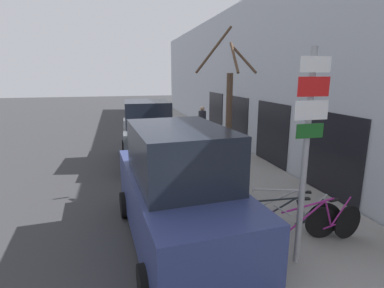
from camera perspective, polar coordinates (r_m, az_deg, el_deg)
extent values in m
plane|color=#333335|center=(11.57, -7.37, -3.98)|extent=(80.00, 80.00, 0.00)
cube|color=gray|center=(14.71, 1.32, 0.09)|extent=(3.20, 32.00, 0.15)
cube|color=#B2B7C1|center=(14.91, 8.03, 12.45)|extent=(0.20, 32.00, 6.50)
cube|color=black|center=(8.82, 24.98, -1.93)|extent=(0.03, 2.24, 2.24)
cube|color=black|center=(11.39, 14.90, 2.00)|extent=(0.03, 2.24, 2.24)
cube|color=black|center=(14.22, 8.65, 4.40)|extent=(0.03, 2.24, 2.24)
cube|color=black|center=(17.18, 4.49, 5.97)|extent=(0.03, 2.24, 2.24)
cylinder|color=#939399|center=(5.22, 20.65, -3.31)|extent=(0.10, 0.10, 3.63)
cube|color=white|center=(4.98, 22.51, 13.85)|extent=(0.52, 0.02, 0.24)
cube|color=red|center=(4.98, 22.18, 10.09)|extent=(0.54, 0.02, 0.30)
cube|color=white|center=(5.01, 21.83, 5.99)|extent=(0.58, 0.02, 0.30)
cube|color=#19591E|center=(5.05, 21.52, 2.34)|extent=(0.48, 0.02, 0.23)
cylinder|color=black|center=(5.66, 14.86, -17.80)|extent=(0.69, 0.15, 0.69)
cylinder|color=black|center=(6.90, 27.52, -13.06)|extent=(0.69, 0.15, 0.69)
cylinder|color=#8C1E72|center=(5.94, 20.52, -13.17)|extent=(1.04, 0.21, 0.57)
cylinder|color=#8C1E72|center=(5.91, 21.38, -10.81)|extent=(1.22, 0.24, 0.09)
cylinder|color=#8C1E72|center=(6.37, 24.54, -11.99)|extent=(0.22, 0.07, 0.50)
cylinder|color=#8C1E72|center=(6.65, 25.71, -13.60)|extent=(0.66, 0.14, 0.08)
cylinder|color=#8C1E72|center=(6.62, 26.46, -11.49)|extent=(0.49, 0.11, 0.56)
cylinder|color=#8C1E72|center=(5.57, 15.83, -14.92)|extent=(0.22, 0.07, 0.60)
cube|color=black|center=(6.34, 25.34, -9.61)|extent=(0.21, 0.11, 0.04)
cylinder|color=#99999E|center=(5.50, 16.79, -11.95)|extent=(0.10, 0.44, 0.02)
cylinder|color=black|center=(6.16, 10.15, -15.09)|extent=(0.65, 0.14, 0.65)
cylinder|color=black|center=(6.70, 23.36, -13.59)|extent=(0.65, 0.14, 0.65)
cylinder|color=black|center=(6.19, 15.55, -12.10)|extent=(0.86, 0.18, 0.54)
cylinder|color=black|center=(6.13, 16.37, -10.09)|extent=(1.00, 0.20, 0.08)
cylinder|color=black|center=(6.39, 19.85, -11.86)|extent=(0.19, 0.07, 0.47)
cylinder|color=black|center=(6.57, 21.25, -13.69)|extent=(0.54, 0.12, 0.08)
cylinder|color=black|center=(6.51, 22.04, -11.80)|extent=(0.41, 0.10, 0.52)
cylinder|color=black|center=(6.05, 10.98, -12.71)|extent=(0.19, 0.06, 0.56)
cube|color=black|center=(6.32, 20.67, -9.73)|extent=(0.21, 0.11, 0.04)
cylinder|color=#99999E|center=(5.96, 11.82, -10.24)|extent=(0.10, 0.44, 0.02)
cylinder|color=black|center=(6.71, 9.90, -12.54)|extent=(0.62, 0.31, 0.67)
cylinder|color=black|center=(6.92, 23.95, -12.73)|extent=(0.62, 0.31, 0.67)
cylinder|color=#B7B7BC|center=(6.62, 15.41, -10.28)|extent=(0.85, 0.42, 0.55)
cylinder|color=#B7B7BC|center=(6.54, 16.26, -8.41)|extent=(0.98, 0.48, 0.09)
cylinder|color=#B7B7BC|center=(6.70, 20.02, -10.55)|extent=(0.19, 0.12, 0.48)
cylinder|color=#B7B7BC|center=(6.84, 21.58, -12.56)|extent=(0.53, 0.27, 0.08)
cylinder|color=#B7B7BC|center=(6.76, 22.44, -10.76)|extent=(0.40, 0.21, 0.54)
cylinder|color=#B7B7BC|center=(6.60, 10.72, -10.34)|extent=(0.19, 0.11, 0.58)
cube|color=black|center=(6.62, 20.90, -8.54)|extent=(0.22, 0.16, 0.04)
cylinder|color=#99999E|center=(6.49, 11.55, -8.06)|extent=(0.21, 0.41, 0.02)
cube|color=navy|center=(6.13, -2.87, -11.62)|extent=(2.10, 4.88, 1.27)
cube|color=black|center=(5.57, -2.48, -1.74)|extent=(1.77, 2.58, 1.00)
cylinder|color=black|center=(7.53, -12.60, -11.22)|extent=(0.26, 0.63, 0.62)
cylinder|color=black|center=(7.87, 0.62, -9.80)|extent=(0.26, 0.63, 0.62)
cylinder|color=black|center=(4.98, -8.72, -24.88)|extent=(0.26, 0.63, 0.62)
cylinder|color=black|center=(5.48, 11.39, -21.08)|extent=(0.26, 0.63, 0.62)
cube|color=#51565B|center=(11.74, -8.45, 0.49)|extent=(1.92, 4.28, 1.33)
cube|color=black|center=(11.39, -8.58, 5.83)|extent=(1.67, 2.25, 0.92)
cylinder|color=black|center=(13.11, -12.67, -0.69)|extent=(0.24, 0.66, 0.66)
cylinder|color=black|center=(13.21, -4.95, -0.31)|extent=(0.24, 0.66, 0.66)
cylinder|color=black|center=(10.58, -12.65, -3.96)|extent=(0.24, 0.66, 0.66)
cylinder|color=black|center=(10.71, -3.09, -3.45)|extent=(0.24, 0.66, 0.66)
cylinder|color=#1E2338|center=(15.08, 2.40, 2.31)|extent=(0.16, 0.16, 0.83)
cylinder|color=#1E2338|center=(14.92, 1.49, 2.19)|extent=(0.16, 0.16, 0.83)
cylinder|color=#26262D|center=(14.88, 1.97, 5.06)|extent=(0.38, 0.38, 0.66)
sphere|color=tan|center=(14.83, 1.98, 6.74)|extent=(0.22, 0.22, 0.22)
cylinder|color=#4C3828|center=(8.19, 6.94, 1.79)|extent=(0.17, 0.17, 3.26)
cylinder|color=#4C3828|center=(7.66, 8.07, 16.05)|extent=(0.18, 0.84, 0.79)
cylinder|color=#4C3828|center=(7.88, 9.74, 15.75)|extent=(0.55, 0.63, 0.75)
cylinder|color=#4C3828|center=(8.05, 4.08, 17.40)|extent=(0.91, 0.37, 1.18)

